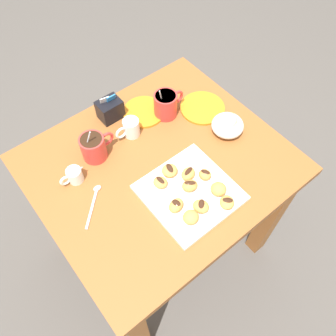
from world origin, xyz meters
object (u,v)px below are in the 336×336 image
dining_table (160,185)px  saucer_orange_left (202,108)px  coffee_mug_red_right (166,104)px  beignet_8 (227,202)px  beignet_5 (219,189)px  beignet_9 (190,186)px  cream_pitcher_white (130,128)px  beignet_4 (201,206)px  beignet_7 (176,205)px  ice_cream_bowl (228,124)px  beignet_6 (205,175)px  pastry_plate_square (190,192)px  saucer_orange_right (144,112)px  sugar_caddy (110,109)px  beignet_0 (191,217)px  coffee_mug_red_left (94,147)px  chocolate_sauce_pitcher (74,175)px  beignet_1 (170,171)px  beignet_3 (188,174)px  beignet_2 (160,183)px

dining_table → saucer_orange_left: bearing=18.1°
coffee_mug_red_right → beignet_8: size_ratio=2.96×
beignet_5 → beignet_9: (-0.06, 0.07, -0.00)m
cream_pitcher_white → beignet_4: cream_pitcher_white is taller
beignet_7 → beignet_4: bearing=-41.0°
ice_cream_bowl → beignet_6: (-0.21, -0.11, -0.01)m
beignet_9 → beignet_4: bearing=-105.2°
pastry_plate_square → beignet_6: 0.08m
saucer_orange_right → beignet_6: bearing=-93.4°
sugar_caddy → saucer_orange_left: bearing=-32.1°
beignet_5 → beignet_9: beignet_5 is taller
coffee_mug_red_right → beignet_6: size_ratio=3.45×
beignet_5 → ice_cream_bowl: bearing=39.7°
beignet_4 → saucer_orange_left: bearing=47.2°
ice_cream_bowl → beignet_0: (-0.35, -0.20, -0.00)m
beignet_0 → beignet_7: beignet_0 is taller
coffee_mug_red_right → cream_pitcher_white: size_ratio=1.46×
beignet_7 → beignet_0: bearing=-81.1°
coffee_mug_red_left → chocolate_sauce_pitcher: size_ratio=1.59×
saucer_orange_right → beignet_1: 0.31m
ice_cream_bowl → chocolate_sauce_pitcher: bearing=163.2°
beignet_7 → dining_table: bearing=68.0°
coffee_mug_red_left → beignet_8: bearing=-63.6°
coffee_mug_red_right → beignet_1: coffee_mug_red_right is taller
cream_pitcher_white → beignet_4: 0.40m
cream_pitcher_white → chocolate_sauce_pitcher: size_ratio=1.14×
chocolate_sauce_pitcher → saucer_orange_right: size_ratio=0.56×
cream_pitcher_white → coffee_mug_red_left: bearing=-180.0°
dining_table → cream_pitcher_white: (-0.01, 0.17, 0.20)m
beignet_3 → beignet_7: (-0.11, -0.07, 0.00)m
saucer_orange_left → saucer_orange_right: same height
beignet_1 → beignet_5: 0.18m
ice_cream_bowl → beignet_3: 0.26m
dining_table → beignet_4: 0.30m
ice_cream_bowl → beignet_1: ice_cream_bowl is taller
beignet_9 → dining_table: bearing=92.5°
beignet_4 → beignet_2: bearing=106.8°
pastry_plate_square → beignet_1: bearing=94.3°
coffee_mug_red_left → beignet_2: 0.27m
sugar_caddy → chocolate_sauce_pitcher: bearing=-147.0°
saucer_orange_left → beignet_2: size_ratio=3.54×
coffee_mug_red_right → beignet_8: 0.46m
beignet_2 → beignet_4: size_ratio=0.93×
pastry_plate_square → beignet_6: bearing=7.9°
beignet_4 → beignet_0: bearing=-169.9°
beignet_7 → cream_pitcher_white: bearing=78.9°
dining_table → beignet_7: beignet_7 is taller
beignet_3 → sugar_caddy: bearing=96.6°
cream_pitcher_white → beignet_9: cream_pitcher_white is taller
chocolate_sauce_pitcher → beignet_3: 0.38m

